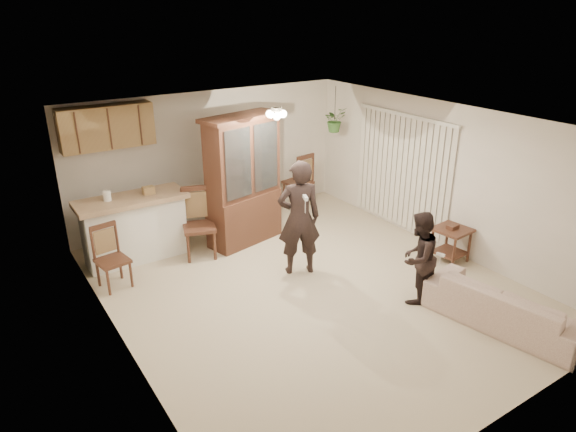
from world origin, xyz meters
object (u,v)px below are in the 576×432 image
child (418,258)px  chair_bar (114,270)px  chair_hutch_right (298,191)px  adult (299,219)px  china_hutch (243,182)px  chair_hutch_left (200,238)px  sofa (507,301)px  side_table (450,244)px

child → chair_bar: child is taller
chair_hutch_right → adult: bearing=46.9°
adult → chair_bar: adult is taller
china_hutch → chair_hutch_left: china_hutch is taller
sofa → adult: 3.12m
chair_bar → china_hutch: bearing=-0.6°
sofa → chair_hutch_right: 5.15m
china_hutch → side_table: bearing=-59.3°
side_table → chair_hutch_right: 3.56m
sofa → chair_hutch_right: size_ratio=1.64×
chair_bar → sofa: bearing=-52.8°
chair_hutch_right → child: bearing=70.7°
side_table → chair_hutch_right: size_ratio=0.57×
side_table → china_hutch: bearing=133.5°
adult → chair_hutch_right: bearing=-101.3°
child → adult: bearing=-76.8°
chair_hutch_left → china_hutch: bearing=25.4°
sofa → adult: adult is taller
china_hutch → chair_hutch_left: 1.22m
child → chair_hutch_right: bearing=-116.3°
adult → child: adult is taller
side_table → chair_bar: (-4.86, 2.20, -0.03)m
side_table → chair_hutch_left: (-3.35, 2.45, 0.03)m
adult → chair_hutch_left: bearing=-29.1°
chair_hutch_right → side_table: bearing=91.3°
side_table → adult: bearing=154.6°
child → sofa: bearing=99.7°
chair_hutch_left → chair_hutch_right: size_ratio=1.03×
adult → side_table: 2.59m
chair_bar → chair_hutch_right: bearing=8.2°
sofa → adult: size_ratio=1.04×
child → chair_bar: size_ratio=1.39×
adult → chair_bar: bearing=-0.7°
side_table → sofa: bearing=-117.3°
child → chair_hutch_left: child is taller
adult → chair_hutch_left: (-1.07, 1.37, -0.57)m
chair_bar → chair_hutch_right: 4.42m
chair_bar → chair_hutch_left: size_ratio=0.83×
china_hutch → child: bearing=-84.0°
adult → chair_hutch_left: 1.83m
chair_hutch_left → chair_hutch_right: (2.71, 1.06, -0.01)m
sofa → china_hutch: size_ratio=0.83×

